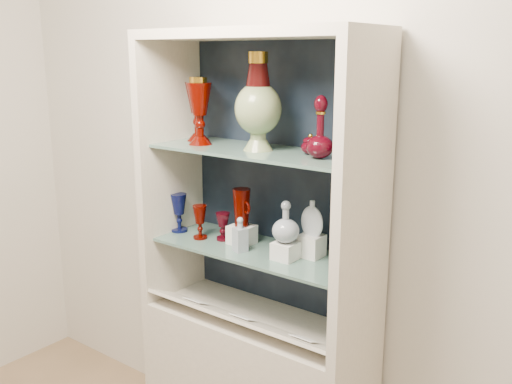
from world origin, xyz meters
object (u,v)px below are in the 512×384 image
Objects in this scene: pedestal_lamp_left at (198,109)px; clear_square_bottle at (240,234)px; lidded_bowl at (310,144)px; clear_round_decanter at (286,223)px; enamel_urn at (258,102)px; ruby_pitcher at (242,207)px; ruby_goblet_small at (223,226)px; cobalt_goblet at (179,213)px; ruby_goblet_tall at (200,222)px; cameo_medallion at (365,225)px; ruby_decanter_b at (351,132)px; flat_flask at (312,217)px; ruby_decanter_a at (320,123)px; pedestal_lamp_right at (200,111)px.

clear_square_bottle is at bearing -18.43° from pedestal_lamp_left.
lidded_bowl reaches higher than clear_round_decanter.
enamel_urn reaches higher than ruby_pitcher.
ruby_goblet_small is 0.84× the size of clear_square_bottle.
clear_round_decanter reaches higher than cobalt_goblet.
cameo_medallion is (0.73, 0.13, 0.09)m from ruby_goblet_tall.
clear_square_bottle is (-0.45, -0.07, -0.45)m from ruby_decanter_b.
enamel_urn is 2.37× the size of ruby_pitcher.
flat_flask is at bearing 176.90° from cameo_medallion.
ruby_pitcher is 1.10× the size of flat_flask.
ruby_goblet_tall is at bearing -7.65° from cobalt_goblet.
ruby_goblet_small is (-0.20, 0.01, -0.55)m from enamel_urn.
lidded_bowl is 0.37m from cameo_medallion.
lidded_bowl reaches higher than cameo_medallion.
lidded_bowl is 0.54× the size of ruby_goblet_tall.
ruby_pitcher reaches higher than cameo_medallion.
lidded_bowl is 0.30m from flat_flask.
flat_flask is 1.09× the size of cameo_medallion.
lidded_bowl is 0.64m from ruby_goblet_tall.
enamel_urn is 0.27m from lidded_bowl.
ruby_pitcher reaches higher than clear_round_decanter.
ruby_pitcher is at bearing 177.51° from cameo_medallion.
cameo_medallion is at bearing 7.08° from cobalt_goblet.
enamel_urn is 0.50m from flat_flask.
lidded_bowl reaches higher than flat_flask.
ruby_decanter_a is 0.40m from flat_flask.
pedestal_lamp_left is at bearing 41.16° from cobalt_goblet.
ruby_decanter_a is 0.87m from cobalt_goblet.
ruby_goblet_tall is at bearing -177.43° from ruby_decanter_a.
flat_flask reaches higher than clear_square_bottle.
ruby_decanter_a is at bearing 2.57° from ruby_goblet_tall.
ruby_decanter_b reaches higher than clear_round_decanter.
pedestal_lamp_right reaches higher than flat_flask.
cobalt_goblet is at bearing -174.73° from lidded_bowl.
clear_round_decanter is at bearing 9.86° from clear_square_bottle.
flat_flask is (0.50, 0.09, -0.40)m from pedestal_lamp_right.
ruby_decanter_a is (0.29, -0.01, -0.06)m from enamel_urn.
ruby_decanter_b reaches higher than ruby_goblet_small.
cameo_medallion is (0.22, 0.03, 0.00)m from flat_flask.
clear_square_bottle is 0.90× the size of clear_round_decanter.
cobalt_goblet is 1.21× the size of clear_square_bottle.
clear_round_decanter is at bearing -167.46° from cameo_medallion.
pedestal_lamp_left is at bearing 167.44° from ruby_goblet_small.
ruby_goblet_tall is (0.08, -0.08, -0.48)m from pedestal_lamp_left.
ruby_decanter_b is 1.17× the size of cobalt_goblet.
ruby_goblet_small is 0.17m from clear_square_bottle.
cobalt_goblet is 1.21× the size of flat_flask.
ruby_decanter_b is at bearing 1.34° from enamel_urn.
clear_square_bottle reaches higher than ruby_goblet_small.
ruby_pitcher reaches higher than cobalt_goblet.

